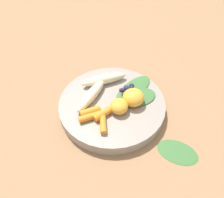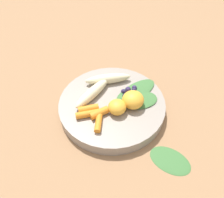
{
  "view_description": "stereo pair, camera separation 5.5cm",
  "coord_description": "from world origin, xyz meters",
  "px_view_note": "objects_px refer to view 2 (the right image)",
  "views": [
    {
      "loc": [
        0.37,
        -0.08,
        0.45
      ],
      "look_at": [
        0.0,
        0.0,
        0.04
      ],
      "focal_mm": 36.19,
      "sensor_mm": 36.0,
      "label": 1
    },
    {
      "loc": [
        0.38,
        -0.02,
        0.45
      ],
      "look_at": [
        0.0,
        0.0,
        0.04
      ],
      "focal_mm": 36.19,
      "sensor_mm": 36.0,
      "label": 2
    }
  ],
  "objects_px": {
    "bowl": "(112,106)",
    "orange_segment_near": "(133,100)",
    "banana_peeled_left": "(92,93)",
    "kale_leaf_stray": "(170,160)",
    "banana_peeled_right": "(108,79)"
  },
  "relations": [
    {
      "from": "banana_peeled_right",
      "to": "kale_leaf_stray",
      "type": "xyz_separation_m",
      "value": [
        0.22,
        0.12,
        -0.04
      ]
    },
    {
      "from": "bowl",
      "to": "orange_segment_near",
      "type": "height_order",
      "value": "orange_segment_near"
    },
    {
      "from": "banana_peeled_left",
      "to": "banana_peeled_right",
      "type": "bearing_deg",
      "value": -179.8
    },
    {
      "from": "bowl",
      "to": "kale_leaf_stray",
      "type": "xyz_separation_m",
      "value": [
        0.15,
        0.12,
        -0.01
      ]
    },
    {
      "from": "banana_peeled_left",
      "to": "orange_segment_near",
      "type": "height_order",
      "value": "orange_segment_near"
    },
    {
      "from": "banana_peeled_left",
      "to": "orange_segment_near",
      "type": "relative_size",
      "value": 2.33
    },
    {
      "from": "banana_peeled_right",
      "to": "orange_segment_near",
      "type": "bearing_deg",
      "value": 117.21
    },
    {
      "from": "bowl",
      "to": "kale_leaf_stray",
      "type": "height_order",
      "value": "bowl"
    },
    {
      "from": "banana_peeled_left",
      "to": "orange_segment_near",
      "type": "bearing_deg",
      "value": 110.2
    },
    {
      "from": "banana_peeled_left",
      "to": "orange_segment_near",
      "type": "distance_m",
      "value": 0.1
    },
    {
      "from": "bowl",
      "to": "banana_peeled_left",
      "type": "bearing_deg",
      "value": -113.7
    },
    {
      "from": "banana_peeled_left",
      "to": "banana_peeled_right",
      "type": "height_order",
      "value": "same"
    },
    {
      "from": "banana_peeled_left",
      "to": "kale_leaf_stray",
      "type": "xyz_separation_m",
      "value": [
        0.17,
        0.16,
        -0.04
      ]
    },
    {
      "from": "banana_peeled_left",
      "to": "orange_segment_near",
      "type": "xyz_separation_m",
      "value": [
        0.04,
        0.1,
        0.01
      ]
    },
    {
      "from": "bowl",
      "to": "kale_leaf_stray",
      "type": "bearing_deg",
      "value": 37.3
    }
  ]
}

